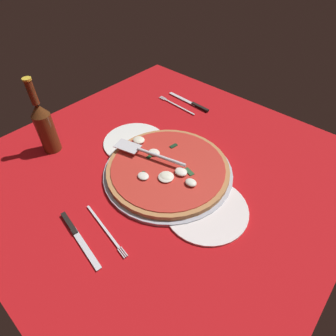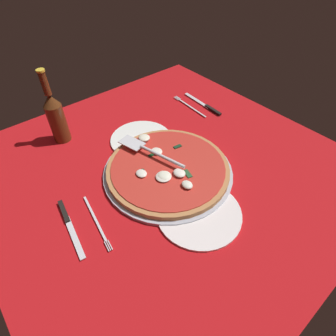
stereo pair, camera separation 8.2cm
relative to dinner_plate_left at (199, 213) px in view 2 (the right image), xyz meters
The scene contains 10 objects.
ground_plane 20.38cm from the dinner_plate_left, 13.72° to the right, with size 105.02×105.02×0.80cm, color #B41116.
checker_pattern 20.36cm from the dinner_plate_left, 13.72° to the right, with size 105.02×105.02×0.10cm.
pizza_pan 17.23cm from the dinner_plate_left, 11.84° to the right, with size 38.95×38.95×1.38cm, color #ACB2C1.
dinner_plate_left is the anchor object (origin of this frame).
dinner_plate_right 35.76cm from the dinner_plate_left, 10.92° to the right, with size 21.10×21.10×1.00cm, color white.
pizza 17.34cm from the dinner_plate_left, 11.60° to the right, with size 36.80×36.80×3.24cm.
pizza_server 24.75cm from the dinner_plate_left, ahead, with size 23.94×8.79×1.00cm.
place_setting_near 52.64cm from the dinner_plate_left, 44.32° to the right, with size 21.68×12.87×1.40cm.
place_setting_far 30.40cm from the dinner_plate_left, 55.81° to the left, with size 21.80×16.78×1.40cm.
beer_bottle 55.51cm from the dinner_plate_left, 14.44° to the left, with size 5.61×5.61×25.42cm.
Camera 2 is at (-47.70, 39.07, 59.97)cm, focal length 29.28 mm.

